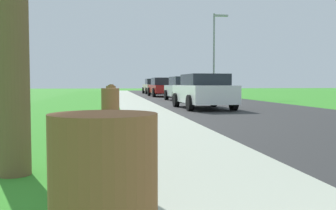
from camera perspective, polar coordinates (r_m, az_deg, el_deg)
name	(u,v)px	position (r m, az deg, el deg)	size (l,w,h in m)	color
ground_plane	(149,101)	(24.97, -2.86, 0.65)	(120.00, 120.00, 0.00)	#378F29
road_asphalt	(195,99)	(27.49, 4.02, 0.89)	(7.00, 66.00, 0.01)	#2E2E2E
curb_concrete	(102,100)	(26.87, -9.65, 0.79)	(6.00, 66.00, 0.01)	#ABB39E
grass_verge	(80,100)	(26.94, -12.84, 0.77)	(5.00, 66.00, 0.00)	#378F29
rail_fence	(111,113)	(6.44, -8.34, -1.17)	(0.11, 12.17, 1.09)	brown
parked_suv_white	(203,91)	(17.05, 5.21, 2.05)	(2.20, 4.51, 1.51)	white
parked_car_silver	(185,89)	(24.66, 2.52, 2.42)	(2.24, 4.70, 1.53)	#B7BABF
parked_car_red	(162,87)	(32.77, -0.87, 2.66)	(2.19, 4.96, 1.58)	maroon
parked_car_beige	(154,86)	(41.04, -2.10, 2.74)	(2.22, 4.56, 1.59)	#C6B793
street_lamp	(215,48)	(30.50, 6.97, 8.33)	(1.17, 0.20, 6.49)	gray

